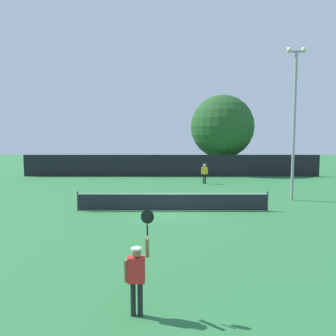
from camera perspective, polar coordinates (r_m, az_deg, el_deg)
The scene contains 9 objects.
ground_plane at distance 18.90m, azimuth 0.74°, elevation -7.14°, with size 120.00×120.00×0.00m, color #2D723D.
tennis_net at distance 18.80m, azimuth 0.75°, elevation -5.61°, with size 10.50×0.08×1.07m.
perimeter_fence at distance 35.03m, azimuth 0.55°, elevation 0.41°, with size 30.40×0.12×2.23m, color black.
player_serving at distance 8.03m, azimuth -5.21°, elevation -16.73°, with size 0.67×0.38×2.41m.
player_receiving at distance 29.64m, azimuth 6.14°, elevation -0.62°, with size 0.57×0.25×1.71m.
tennis_ball at distance 18.10m, azimuth 9.30°, elevation -7.66°, with size 0.07×0.07×0.07m, color #CCE033.
light_pole at distance 23.13m, azimuth 20.37°, elevation 8.19°, with size 1.18×0.28×9.59m.
large_tree at distance 38.51m, azimuth 9.05°, elevation 6.83°, with size 6.99×6.99×8.68m.
parked_car_near at distance 40.40m, azimuth 3.26°, elevation 0.56°, with size 2.43×4.41×1.69m.
Camera 1 is at (-0.14, -18.46, 4.04)m, focal length 36.46 mm.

